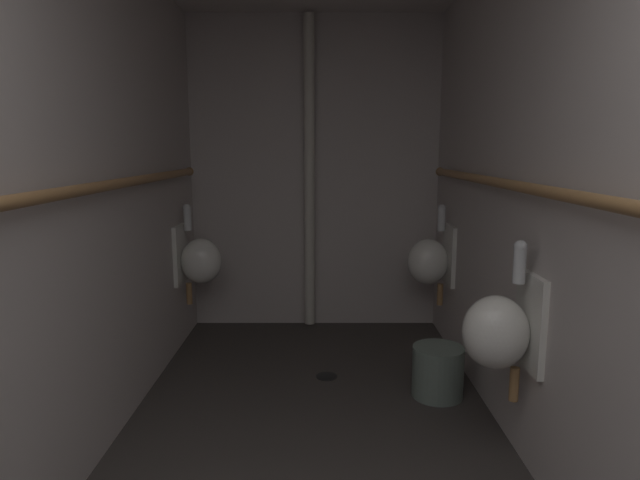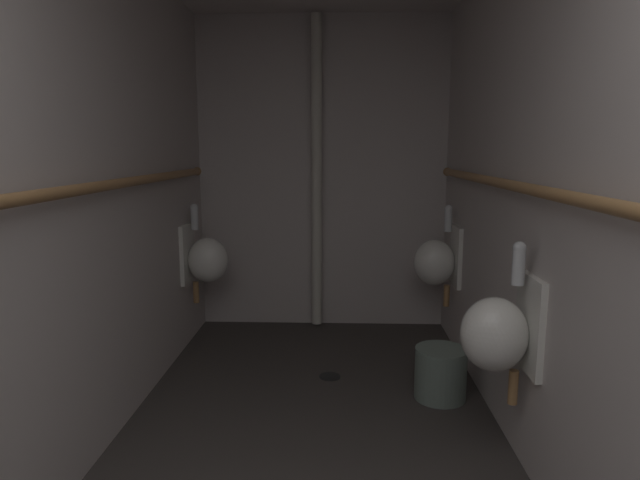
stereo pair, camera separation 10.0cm
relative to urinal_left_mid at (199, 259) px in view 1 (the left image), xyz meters
name	(u,v)px [view 1 (the left image)]	position (x,y,z in m)	size (l,w,h in m)	color
floor	(311,471)	(0.86, -1.59, -0.70)	(2.14, 4.31, 0.08)	#383330
wall_left	(72,198)	(-0.18, -1.59, 0.60)	(0.06, 4.31, 2.52)	beige
wall_right	(550,198)	(1.90, -1.59, 0.60)	(0.06, 4.31, 2.52)	beige
wall_back	(315,175)	(0.86, 0.54, 0.60)	(2.14, 0.06, 2.52)	beige
urinal_left_mid	(199,259)	(0.00, 0.00, 0.00)	(0.32, 0.30, 0.76)	silver
urinal_right_mid	(501,330)	(1.72, -1.58, 0.00)	(0.32, 0.30, 0.76)	silver
urinal_right_far	(431,260)	(1.72, -0.02, 0.00)	(0.32, 0.30, 0.76)	silver
supply_pipe_left	(95,188)	(-0.09, -1.55, 0.64)	(0.06, 3.56, 0.06)	#9E7042
supply_pipe_right	(529,188)	(1.81, -1.58, 0.64)	(0.06, 3.57, 0.06)	#9E7042
standpipe_back_wall	(310,175)	(0.82, 0.43, 0.60)	(0.08, 0.08, 2.47)	beige
floor_drain	(327,376)	(0.95, -0.60, -0.66)	(0.14, 0.14, 0.01)	black
waste_bin	(438,372)	(1.61, -0.87, -0.51)	(0.31, 0.31, 0.31)	slate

